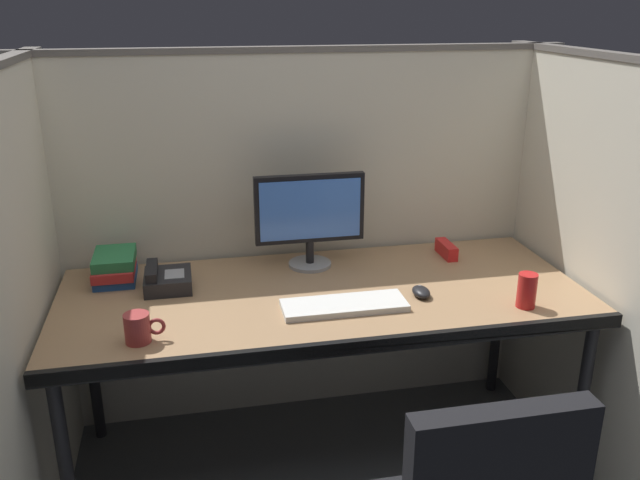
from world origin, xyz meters
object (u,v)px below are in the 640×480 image
object	(u,v)px
keyboard_main	(344,305)
red_stapler	(446,249)
desk	(323,305)
monitor_center	(310,214)
desk_phone	(166,280)
coffee_mug	(138,328)
soda_can	(527,290)
computer_mouse	(421,292)
book_stack	(115,267)

from	to	relation	value
keyboard_main	red_stapler	world-z (taller)	red_stapler
desk	monitor_center	bearing A→B (deg)	89.97
desk_phone	coffee_mug	bearing A→B (deg)	-101.09
monitor_center	soda_can	size ratio (longest dim) A/B	3.52
keyboard_main	computer_mouse	distance (m)	0.30
keyboard_main	red_stapler	xyz separation A→B (m)	(0.53, 0.40, 0.02)
red_stapler	coffee_mug	distance (m)	1.31
computer_mouse	soda_can	size ratio (longest dim) A/B	0.79
keyboard_main	monitor_center	bearing A→B (deg)	95.95
desk	monitor_center	xyz separation A→B (m)	(0.00, 0.26, 0.27)
desk	computer_mouse	bearing A→B (deg)	-17.27
soda_can	book_stack	xyz separation A→B (m)	(-1.41, 0.53, -0.01)
desk	soda_can	xyz separation A→B (m)	(0.66, -0.26, 0.11)
book_stack	coffee_mug	bearing A→B (deg)	-77.83
desk	keyboard_main	size ratio (longest dim) A/B	4.42
desk	coffee_mug	xyz separation A→B (m)	(-0.64, -0.25, 0.10)
computer_mouse	desk_phone	distance (m)	0.93
computer_mouse	desk_phone	size ratio (longest dim) A/B	0.51
book_stack	desk	bearing A→B (deg)	-19.77
monitor_center	desk_phone	xyz separation A→B (m)	(-0.56, -0.11, -0.18)
red_stapler	desk_phone	distance (m)	1.14
book_stack	coffee_mug	size ratio (longest dim) A/B	1.80
book_stack	coffee_mug	world-z (taller)	book_stack
desk	red_stapler	distance (m)	0.63
desk	soda_can	distance (m)	0.72
monitor_center	keyboard_main	xyz separation A→B (m)	(0.04, -0.41, -0.20)
monitor_center	red_stapler	world-z (taller)	monitor_center
computer_mouse	coffee_mug	distance (m)	0.98
computer_mouse	monitor_center	bearing A→B (deg)	132.55
monitor_center	computer_mouse	distance (m)	0.53
red_stapler	desk_phone	world-z (taller)	desk_phone
soda_can	desk_phone	bearing A→B (deg)	161.31
keyboard_main	coffee_mug	bearing A→B (deg)	-171.32
desk_phone	coffee_mug	distance (m)	0.41
desk	monitor_center	world-z (taller)	monitor_center
desk	monitor_center	size ratio (longest dim) A/B	4.42
keyboard_main	soda_can	size ratio (longest dim) A/B	3.52
desk	soda_can	bearing A→B (deg)	-21.38
desk	book_stack	world-z (taller)	book_stack
monitor_center	red_stapler	size ratio (longest dim) A/B	2.87
monitor_center	soda_can	distance (m)	0.85
desk	coffee_mug	bearing A→B (deg)	-158.73
desk_phone	coffee_mug	size ratio (longest dim) A/B	1.51
keyboard_main	red_stapler	distance (m)	0.66
desk	soda_can	world-z (taller)	soda_can
computer_mouse	book_stack	bearing A→B (deg)	161.00
coffee_mug	keyboard_main	bearing A→B (deg)	8.68
red_stapler	soda_can	distance (m)	0.52
red_stapler	soda_can	xyz separation A→B (m)	(0.09, -0.51, 0.03)
monitor_center	book_stack	world-z (taller)	monitor_center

